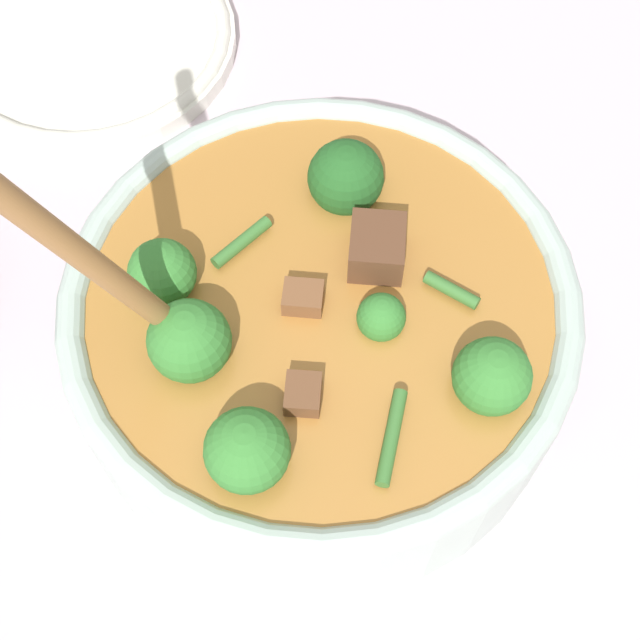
{
  "coord_description": "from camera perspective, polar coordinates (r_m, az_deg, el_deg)",
  "views": [
    {
      "loc": [
        0.09,
        0.22,
        0.47
      ],
      "look_at": [
        0.0,
        0.0,
        0.05
      ],
      "focal_mm": 50.0,
      "sensor_mm": 36.0,
      "label": 1
    }
  ],
  "objects": [
    {
      "name": "ground_plane",
      "position": [
        0.53,
        0.0,
        -2.79
      ],
      "size": [
        4.0,
        4.0,
        0.0
      ],
      "primitive_type": "plane",
      "color": "silver"
    },
    {
      "name": "stew_bowl",
      "position": [
        0.49,
        -0.09,
        -0.28
      ],
      "size": [
        0.29,
        0.27,
        0.3
      ],
      "color": "#B2C6BC",
      "rests_on": "ground_plane"
    },
    {
      "name": "empty_plate",
      "position": [
        0.7,
        -14.51,
        17.03
      ],
      "size": [
        0.21,
        0.21,
        0.02
      ],
      "color": "silver",
      "rests_on": "ground_plane"
    }
  ]
}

